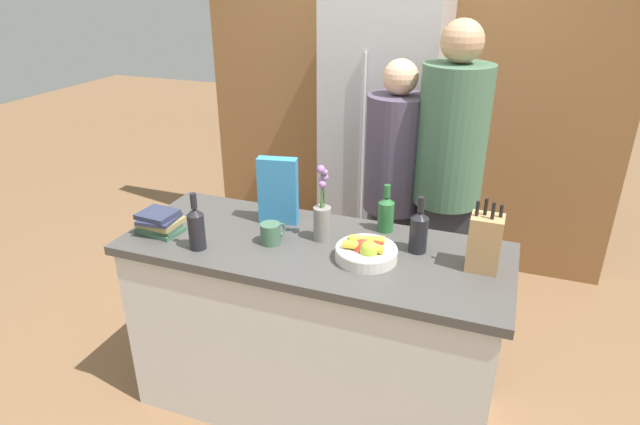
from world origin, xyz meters
name	(u,v)px	position (x,y,z in m)	size (l,w,h in m)	color
ground_plane	(314,400)	(0.00, 0.00, 0.00)	(14.00, 14.00, 0.00)	brown
kitchen_island	(314,328)	(0.00, 0.00, 0.45)	(1.69, 0.66, 0.89)	silver
back_wall_wood	(405,79)	(0.00, 1.74, 1.30)	(2.89, 0.12, 2.60)	olive
refrigerator	(383,143)	(-0.04, 1.38, 0.95)	(0.70, 0.62, 1.89)	#B7B7BC
fruit_bowl	(366,251)	(0.25, -0.04, 0.93)	(0.26, 0.26, 0.10)	silver
knife_block	(485,242)	(0.70, 0.05, 1.01)	(0.12, 0.11, 0.30)	tan
flower_vase	(322,216)	(0.02, 0.07, 1.00)	(0.08, 0.08, 0.35)	gray
cereal_box	(278,191)	(-0.24, 0.16, 1.05)	(0.19, 0.09, 0.32)	teal
coffee_mug	(271,233)	(-0.18, -0.04, 0.93)	(0.09, 0.12, 0.09)	#42664C
book_stack	(160,222)	(-0.70, -0.13, 0.94)	(0.21, 0.17, 0.10)	#3D6047
bottle_oil	(386,213)	(0.26, 0.25, 0.98)	(0.07, 0.07, 0.22)	#286633
bottle_vinegar	(196,227)	(-0.45, -0.20, 0.99)	(0.07, 0.07, 0.25)	black
bottle_wine	(419,230)	(0.43, 0.10, 0.99)	(0.08, 0.08, 0.25)	black
person_at_sink	(394,187)	(0.17, 0.80, 0.88)	(0.33, 0.33, 1.58)	#383842
person_in_blue	(448,175)	(0.46, 0.76, 1.00)	(0.35, 0.35, 1.78)	#383842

